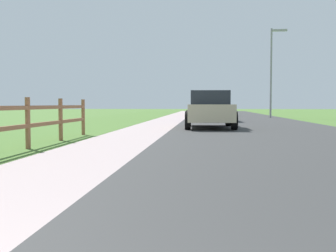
# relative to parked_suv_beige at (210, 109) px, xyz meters

# --- Properties ---
(ground_plane) EXTENTS (120.00, 120.00, 0.00)m
(ground_plane) POSITION_rel_parked_suv_beige_xyz_m (-1.50, 7.83, -0.77)
(ground_plane) COLOR #4B712F
(road_asphalt) EXTENTS (7.00, 66.00, 0.01)m
(road_asphalt) POSITION_rel_parked_suv_beige_xyz_m (2.00, 9.83, -0.76)
(road_asphalt) COLOR #363636
(road_asphalt) RESTS_ON ground
(curb_concrete) EXTENTS (6.00, 66.00, 0.01)m
(curb_concrete) POSITION_rel_parked_suv_beige_xyz_m (-4.50, 9.83, -0.76)
(curb_concrete) COLOR #AE9A99
(curb_concrete) RESTS_ON ground
(grass_verge) EXTENTS (5.00, 66.00, 0.00)m
(grass_verge) POSITION_rel_parked_suv_beige_xyz_m (-6.00, 9.83, -0.76)
(grass_verge) COLOR #4B712F
(grass_verge) RESTS_ON ground
(parked_suv_beige) EXTENTS (2.09, 4.51, 1.54)m
(parked_suv_beige) POSITION_rel_parked_suv_beige_xyz_m (0.00, 0.00, 0.00)
(parked_suv_beige) COLOR #C6B793
(parked_suv_beige) RESTS_ON ground
(parked_car_blue) EXTENTS (2.28, 4.31, 1.48)m
(parked_car_blue) POSITION_rel_parked_suv_beige_xyz_m (0.28, 7.13, -0.00)
(parked_car_blue) COLOR navy
(parked_car_blue) RESTS_ON ground
(parked_car_red) EXTENTS (2.19, 4.51, 1.60)m
(parked_car_red) POSITION_rel_parked_suv_beige_xyz_m (0.55, 17.20, 0.04)
(parked_car_red) COLOR maroon
(parked_car_red) RESTS_ON ground
(parked_car_black) EXTENTS (2.13, 4.47, 1.52)m
(parked_car_black) POSITION_rel_parked_suv_beige_xyz_m (0.62, 26.59, 0.01)
(parked_car_black) COLOR black
(parked_car_black) RESTS_ON ground
(street_lamp) EXTENTS (1.17, 0.20, 6.43)m
(street_lamp) POSITION_rel_parked_suv_beige_xyz_m (4.68, 13.22, 3.05)
(street_lamp) COLOR gray
(street_lamp) RESTS_ON ground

